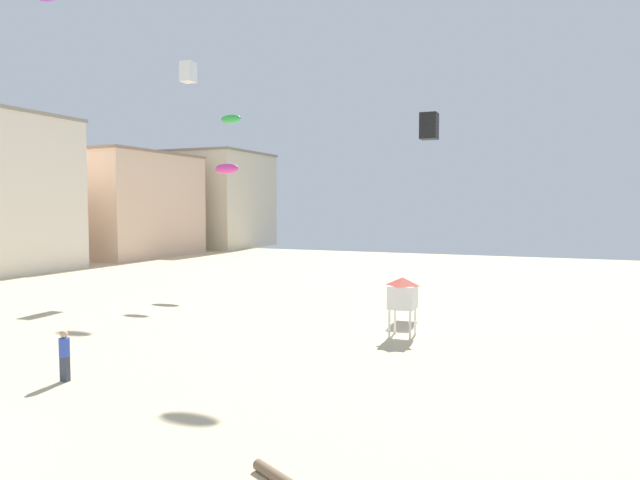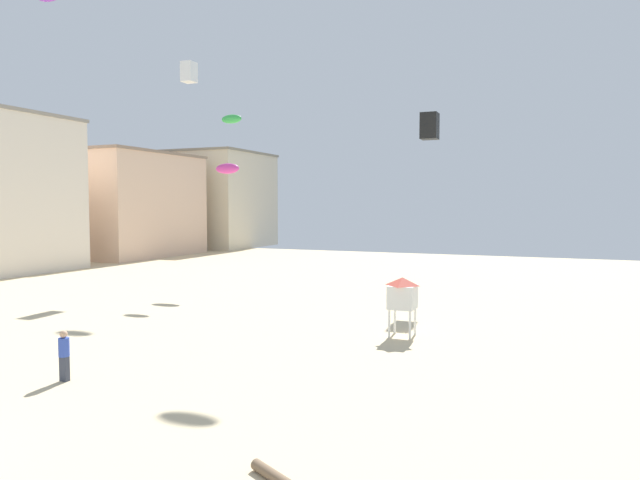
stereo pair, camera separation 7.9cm
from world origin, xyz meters
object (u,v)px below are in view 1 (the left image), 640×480
driftwood_log (278,477)px  kite_black_box (429,126)px  kite_white_box (188,72)px  kite_green_parafoil (231,119)px  kite_magenta_parafoil_2 (227,169)px  kite_flyer (65,353)px  lifeguard_stand (403,294)px

driftwood_log → kite_black_box: bearing=95.6°
driftwood_log → kite_white_box: size_ratio=1.02×
driftwood_log → kite_green_parafoil: 31.07m
kite_white_box → kite_magenta_parafoil_2: 9.08m
kite_flyer → kite_white_box: bearing=-105.4°
lifeguard_stand → kite_white_box: (-19.77, 12.57, 13.74)m
lifeguard_stand → kite_green_parafoil: size_ratio=1.64×
kite_white_box → kite_magenta_parafoil_2: (4.69, -2.29, -7.43)m
kite_green_parafoil → kite_white_box: size_ratio=1.04×
driftwood_log → kite_black_box: 28.11m
kite_flyer → kite_green_parafoil: 24.20m
kite_flyer → lifeguard_stand: (8.35, 10.38, 0.92)m
driftwood_log → kite_black_box: (-2.53, 25.98, 10.44)m
lifeguard_stand → kite_white_box: 27.16m
kite_white_box → kite_magenta_parafoil_2: size_ratio=0.81×
kite_green_parafoil → kite_magenta_parafoil_2: 3.39m
lifeguard_stand → kite_green_parafoil: bearing=162.4°
driftwood_log → kite_black_box: size_ratio=0.93×
lifeguard_stand → kite_green_parafoil: kite_green_parafoil is taller
kite_flyer → kite_magenta_parafoil_2: bearing=-113.8°
kite_black_box → kite_green_parafoil: 13.40m
kite_magenta_parafoil_2 → kite_green_parafoil: bearing=20.0°
kite_flyer → driftwood_log: 10.00m
kite_green_parafoil → kite_magenta_parafoil_2: kite_green_parafoil is taller
kite_magenta_parafoil_2 → lifeguard_stand: bearing=-34.3°
driftwood_log → kite_white_box: (-20.77, 26.39, 15.46)m
kite_flyer → lifeguard_stand: lifeguard_stand is taller
kite_black_box → kite_green_parafoil: kite_green_parafoil is taller
kite_flyer → kite_black_box: 25.45m
lifeguard_stand → kite_magenta_parafoil_2: bearing=163.3°
driftwood_log → kite_green_parafoil: (-15.78, 24.21, 11.41)m
lifeguard_stand → kite_flyer: bearing=-111.3°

